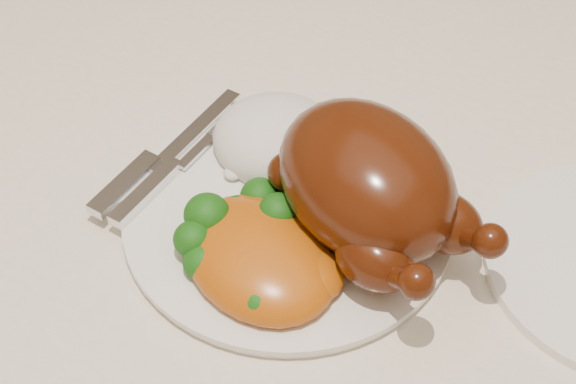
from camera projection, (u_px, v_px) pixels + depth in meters
The scene contains 7 objects.
dining_table at pixel (322, 222), 0.76m from camera, with size 1.60×0.90×0.76m.
tablecloth at pixel (324, 169), 0.71m from camera, with size 1.73×1.03×0.18m.
dinner_plate at pixel (288, 214), 0.63m from camera, with size 0.25×0.25×0.01m, color white.
roast_chicken at pixel (369, 184), 0.58m from camera, with size 0.20×0.16×0.10m.
rice_mound at pixel (279, 140), 0.66m from camera, with size 0.14×0.13×0.06m.
mac_and_cheese at pixel (258, 252), 0.58m from camera, with size 0.15×0.13×0.05m.
cutlery at pixel (157, 170), 0.65m from camera, with size 0.04×0.18×0.01m.
Camera 1 is at (0.28, -0.41, 1.25)m, focal length 50.00 mm.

